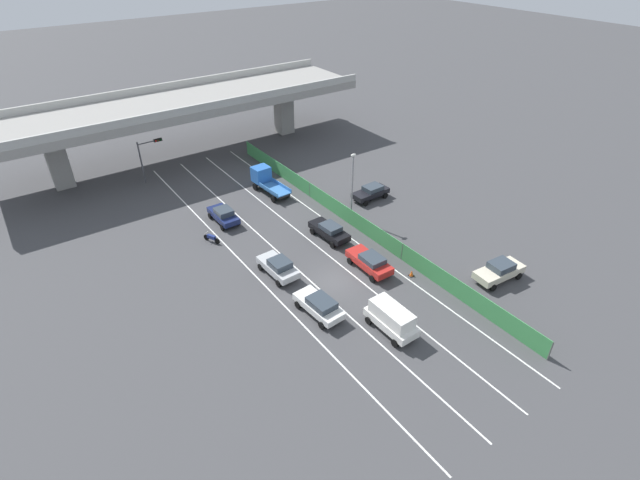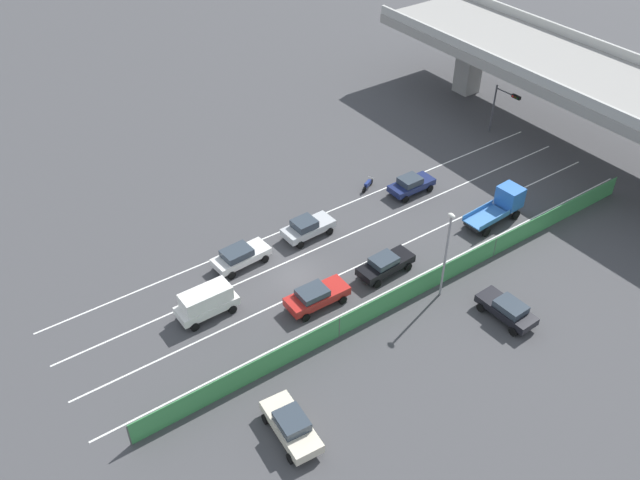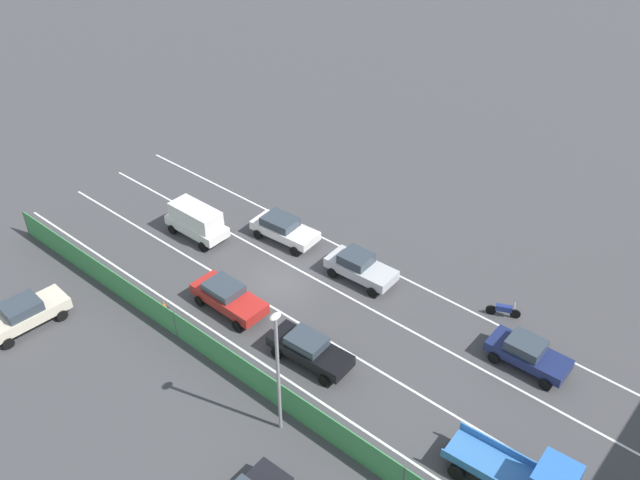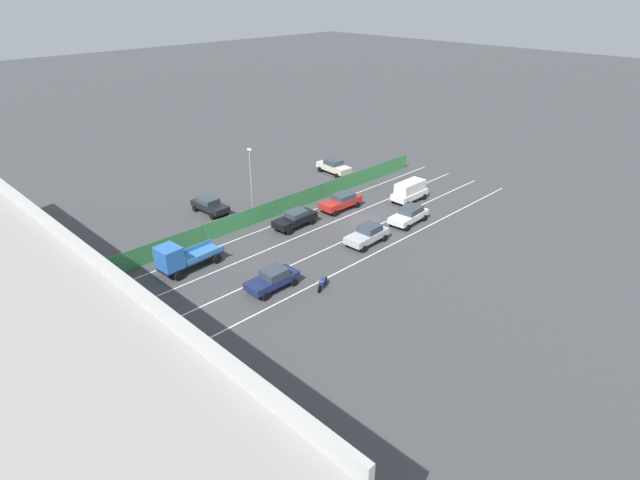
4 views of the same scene
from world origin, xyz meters
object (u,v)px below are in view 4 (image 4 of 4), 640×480
object	(u,v)px
car_sedan_navy	(273,278)
street_lamp	(251,177)
car_van_white	(410,190)
car_sedan_red	(341,201)
car_sedan_silver	(367,234)
parked_sedan_dark	(210,205)
traffic_cone	(342,194)
flatbed_truck_blue	(179,258)
parked_sedan_cream	(334,166)
car_sedan_white	(409,215)
car_sedan_black	(295,218)
motorcycle	(323,283)
traffic_light	(107,345)

from	to	relation	value
car_sedan_navy	street_lamp	xyz separation A→B (m)	(11.28, -7.00, 3.52)
car_van_white	car_sedan_red	size ratio (longest dim) A/B	0.93
car_sedan_silver	parked_sedan_dark	bearing A→B (deg)	21.05
traffic_cone	street_lamp	bearing A→B (deg)	80.41
flatbed_truck_blue	parked_sedan_cream	world-z (taller)	flatbed_truck_blue
car_sedan_navy	car_sedan_red	xyz separation A→B (m)	(6.99, -15.07, 0.02)
car_sedan_white	parked_sedan_cream	size ratio (longest dim) A/B	0.97
traffic_cone	car_sedan_black	bearing A→B (deg)	104.31
street_lamp	traffic_cone	world-z (taller)	street_lamp
motorcycle	traffic_light	distance (m)	16.86
car_sedan_white	car_sedan_navy	bearing A→B (deg)	89.90
parked_sedan_cream	traffic_cone	distance (m)	7.50
car_sedan_silver	car_sedan_navy	size ratio (longest dim) A/B	1.03
car_sedan_white	traffic_cone	size ratio (longest dim) A/B	7.88
car_sedan_black	street_lamp	world-z (taller)	street_lamp
car_sedan_black	motorcycle	world-z (taller)	car_sedan_black
flatbed_truck_blue	parked_sedan_cream	bearing A→B (deg)	-72.89
car_van_white	car_sedan_white	distance (m)	5.71
car_sedan_navy	parked_sedan_dark	distance (m)	16.51
car_sedan_black	flatbed_truck_blue	bearing A→B (deg)	89.86
parked_sedan_cream	street_lamp	bearing A→B (deg)	104.30
car_sedan_black	flatbed_truck_blue	world-z (taller)	flatbed_truck_blue
car_sedan_red	motorcycle	bearing A→B (deg)	128.04
car_sedan_silver	traffic_light	xyz separation A→B (m)	(-2.63, 24.84, 2.70)
parked_sedan_dark	street_lamp	xyz separation A→B (m)	(-4.47, -2.06, 3.53)
car_van_white	traffic_cone	xyz separation A→B (m)	(6.11, 3.95, -0.97)
traffic_light	car_sedan_white	bearing A→B (deg)	-85.13
parked_sedan_dark	traffic_cone	bearing A→B (deg)	-115.96
car_van_white	parked_sedan_dark	xyz separation A→B (m)	(12.42, 16.92, -0.37)
parked_sedan_dark	street_lamp	distance (m)	6.06
street_lamp	car_sedan_navy	bearing A→B (deg)	148.18
car_van_white	traffic_cone	bearing A→B (deg)	32.89
car_sedan_navy	street_lamp	distance (m)	13.74
parked_sedan_dark	car_sedan_black	bearing A→B (deg)	-155.86
car_sedan_white	traffic_light	distance (m)	31.31
car_sedan_navy	car_van_white	bearing A→B (deg)	-81.33
parked_sedan_dark	car_sedan_red	bearing A→B (deg)	-130.87
flatbed_truck_blue	motorcycle	xyz separation A→B (m)	(-9.80, -6.48, -0.87)
car_van_white	car_sedan_white	xyz separation A→B (m)	(-3.36, 4.60, -0.35)
flatbed_truck_blue	car_sedan_silver	bearing A→B (deg)	-116.00
car_sedan_silver	parked_sedan_dark	distance (m)	16.93
car_sedan_white	traffic_light	xyz separation A→B (m)	(-2.65, 31.08, 2.72)
car_sedan_black	street_lamp	bearing A→B (deg)	23.49
traffic_light	car_sedan_black	bearing A→B (deg)	-66.59
car_sedan_white	parked_sedan_cream	bearing A→B (deg)	-19.26
car_van_white	street_lamp	bearing A→B (deg)	61.86
car_van_white	parked_sedan_cream	bearing A→B (deg)	-3.54
car_sedan_white	car_sedan_red	world-z (taller)	car_sedan_red
car_sedan_silver	parked_sedan_dark	world-z (taller)	car_sedan_silver
car_sedan_black	flatbed_truck_blue	size ratio (longest dim) A/B	0.84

